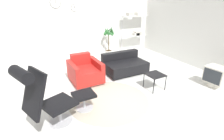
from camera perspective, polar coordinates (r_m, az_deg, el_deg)
The scene contains 12 objects.
ground_plane at distance 4.19m, azimuth 1.36°, elevation -8.98°, with size 12.00×12.00×0.00m, color silver.
wall_back at distance 6.66m, azimuth -13.00°, elevation 15.26°, with size 12.00×0.09×2.80m.
wall_right at distance 6.04m, azimuth 31.14°, elevation 11.92°, with size 0.06×12.00×2.80m.
round_rug at distance 4.10m, azimuth -1.08°, elevation -9.77°, with size 1.85×1.85×0.01m.
lounge_chair at distance 3.12m, azimuth -22.09°, elevation -7.46°, with size 1.00×0.78×1.26m.
ottoman at distance 3.74m, azimuth -9.15°, elevation -8.92°, with size 0.45×0.38×0.36m.
armchair_red at distance 4.89m, azimuth -8.82°, elevation -0.71°, with size 0.80×0.88×0.74m.
couch_low at distance 5.50m, azimuth 4.02°, elevation 1.55°, with size 1.27×0.85×0.59m.
side_table at distance 4.55m, azimuth 13.88°, elevation -1.83°, with size 0.43×0.43×0.41m.
crt_television at distance 5.31m, azimuth 30.77°, elevation -1.61°, with size 0.48×0.54×0.55m.
potted_plant at distance 6.89m, azimuth -1.07°, elevation 9.66°, with size 0.49×0.49×1.27m.
shelf_unit at distance 7.55m, azimuth 7.90°, elevation 14.60°, with size 1.12×0.28×1.81m.
Camera 1 is at (-1.77, -3.10, 2.21)m, focal length 28.00 mm.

